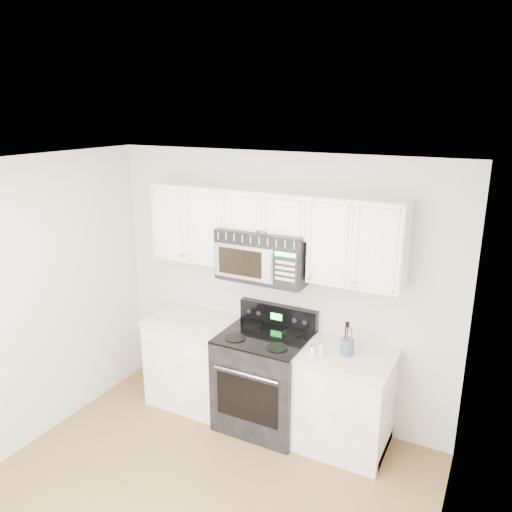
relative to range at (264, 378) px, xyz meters
The scene contains 9 objects.
room 1.63m from the range, 91.36° to the right, with size 3.51×3.51×2.61m.
base_cabinet_left 0.84m from the range, behind, with size 0.86×0.65×0.92m.
base_cabinet_right 0.77m from the range, ahead, with size 0.86×0.65×0.92m.
range is the anchor object (origin of this frame).
upper_cabinets 1.46m from the range, 100.85° to the left, with size 2.44×0.37×0.75m.
microwave 1.21m from the range, 115.70° to the left, with size 0.85×0.47×0.47m.
utensil_crock 0.94m from the range, ahead, with size 0.12×0.12×0.31m.
shaker_salt 0.73m from the range, 13.43° to the right, with size 0.04×0.04×0.10m.
shaker_pepper 0.77m from the range, ahead, with size 0.05×0.05×0.11m.
Camera 1 is at (1.92, -2.40, 2.97)m, focal length 35.00 mm.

